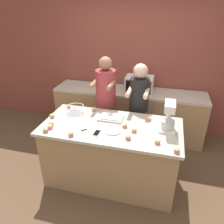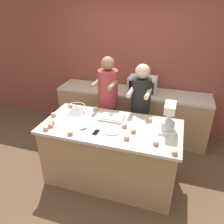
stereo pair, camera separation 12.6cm
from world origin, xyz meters
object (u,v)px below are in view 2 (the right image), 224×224
at_px(microwave_oven, 143,85).
at_px(cell_phone, 96,133).
at_px(cupcake_8, 133,131).
at_px(cupcake_9, 95,109).
at_px(cupcake_12, 156,143).
at_px(person_right, 140,110).
at_px(cupcake_1, 46,128).
at_px(stand_mixer, 169,119).
at_px(cupcake_3, 175,152).
at_px(small_plate, 112,131).
at_px(cupcake_11, 53,114).
at_px(mixing_bowl, 77,109).
at_px(cupcake_6, 127,138).
at_px(cupcake_10, 70,133).
at_px(person_left, 108,104).
at_px(cupcake_4, 125,126).
at_px(cupcake_5, 150,119).
at_px(cupcake_7, 50,125).
at_px(knife, 87,128).
at_px(cupcake_2, 52,122).
at_px(cupcake_0, 70,105).
at_px(baking_tray, 112,117).

distance_m(microwave_oven, cell_phone, 1.57).
distance_m(microwave_oven, cupcake_8, 1.40).
distance_m(microwave_oven, cupcake_9, 1.10).
xyz_separation_m(cell_phone, cupcake_12, (0.75, -0.03, 0.02)).
height_order(person_right, cupcake_9, person_right).
height_order(cupcake_1, cupcake_12, same).
xyz_separation_m(person_right, stand_mixer, (0.46, -0.59, 0.22)).
distance_m(microwave_oven, cupcake_3, 1.82).
distance_m(small_plate, cupcake_11, 0.94).
relative_size(mixing_bowl, cupcake_6, 3.81).
distance_m(microwave_oven, cupcake_10, 1.78).
distance_m(mixing_bowl, cupcake_1, 0.59).
height_order(person_left, mixing_bowl, person_left).
bearing_deg(cupcake_12, cupcake_1, -175.92).
bearing_deg(small_plate, cupcake_4, 48.38).
bearing_deg(cell_phone, cupcake_11, 162.73).
xyz_separation_m(cupcake_5, cupcake_9, (-0.84, 0.09, 0.00)).
relative_size(cupcake_3, cupcake_10, 1.00).
bearing_deg(cupcake_7, small_plate, 9.66).
height_order(person_left, cupcake_1, person_left).
distance_m(knife, cupcake_10, 0.25).
bearing_deg(cupcake_11, mixing_bowl, 35.66).
distance_m(cell_phone, cupcake_12, 0.75).
bearing_deg(cupcake_3, person_left, 135.94).
distance_m(person_right, small_plate, 0.87).
distance_m(stand_mixer, cell_phone, 0.93).
relative_size(knife, cupcake_10, 2.52).
distance_m(person_right, stand_mixer, 0.79).
distance_m(stand_mixer, microwave_oven, 1.32).
bearing_deg(cupcake_2, cupcake_3, -6.40).
xyz_separation_m(cupcake_8, cupcake_9, (-0.69, 0.44, 0.00)).
height_order(microwave_oven, cupcake_1, microwave_oven).
relative_size(cupcake_2, cupcake_12, 1.00).
relative_size(cupcake_4, cupcake_5, 1.00).
xyz_separation_m(cell_phone, small_plate, (0.18, 0.09, 0.00)).
relative_size(person_right, microwave_oven, 3.23).
xyz_separation_m(stand_mixer, cupcake_0, (-1.51, 0.24, -0.14)).
bearing_deg(baking_tray, cupcake_3, -32.76).
bearing_deg(knife, mixing_bowl, 131.87).
height_order(microwave_oven, cupcake_8, microwave_oven).
xyz_separation_m(microwave_oven, cupcake_4, (0.01, -1.30, -0.12)).
bearing_deg(cell_phone, cupcake_5, 39.96).
distance_m(mixing_bowl, knife, 0.49).
distance_m(cupcake_2, cupcake_6, 1.05).
bearing_deg(person_right, cupcake_9, -151.35).
height_order(microwave_oven, cupcake_0, microwave_oven).
bearing_deg(mixing_bowl, cupcake_11, -144.34).
bearing_deg(cupcake_9, mixing_bowl, -145.65).
bearing_deg(person_right, cupcake_6, -89.02).
height_order(baking_tray, cupcake_0, cupcake_0).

